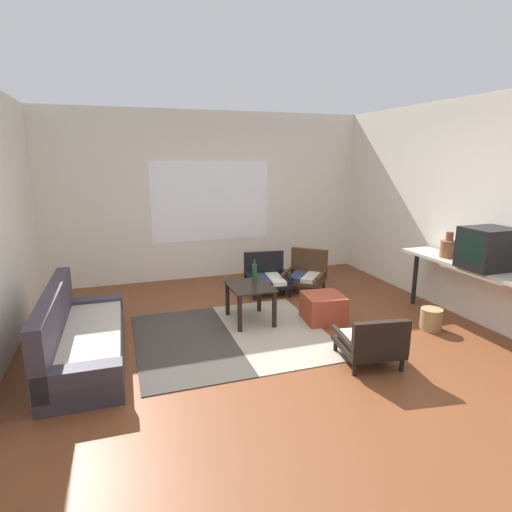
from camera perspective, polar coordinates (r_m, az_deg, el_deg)
The scene contains 15 objects.
ground_plane at distance 4.48m, azimuth 2.95°, elevation -12.99°, with size 7.80×7.80×0.00m, color brown.
far_wall_with_window at distance 6.97m, azimuth -6.27°, elevation 8.11°, with size 5.60×0.13×2.70m.
side_wall_right at distance 5.81m, azimuth 27.24°, elevation 5.65°, with size 0.12×6.60×2.70m, color silver.
area_rug at distance 4.83m, azimuth -3.33°, elevation -10.86°, with size 2.12×1.91×0.01m.
couch at distance 4.58m, azimuth -22.97°, elevation -10.39°, with size 0.73×1.93×0.73m.
coffee_table at distance 5.10m, azimuth -0.83°, elevation -5.10°, with size 0.51×0.63×0.46m.
armchair_by_window at distance 6.29m, azimuth 1.47°, elevation -2.69°, with size 0.69×0.70×0.57m.
armchair_striped_foreground at distance 4.29m, azimuth 15.51°, elevation -11.33°, with size 0.64×0.66×0.52m.
armchair_corner at distance 6.42m, azimuth 6.87°, elevation -2.23°, with size 0.80×0.80×0.60m.
ottoman_orange at distance 5.24m, azimuth 9.18°, elevation -7.03°, with size 0.47×0.47×0.35m, color #993D28.
console_shelf at distance 5.47m, azimuth 26.54°, elevation -1.61°, with size 0.42×1.73×0.79m.
crt_television at distance 5.21m, azimuth 29.11°, elevation 0.92°, with size 0.51×0.43×0.46m.
clay_vase at distance 5.61m, azimuth 24.84°, elevation 1.04°, with size 0.19×0.19×0.32m.
glass_bottle at distance 5.18m, azimuth -0.21°, elevation -2.30°, with size 0.06×0.06×0.29m.
wicker_basket at distance 5.38m, azimuth 22.84°, elevation -7.94°, with size 0.25×0.25×0.25m, color #9E7A4C.
Camera 1 is at (-1.49, -3.72, 2.00)m, focal length 29.23 mm.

